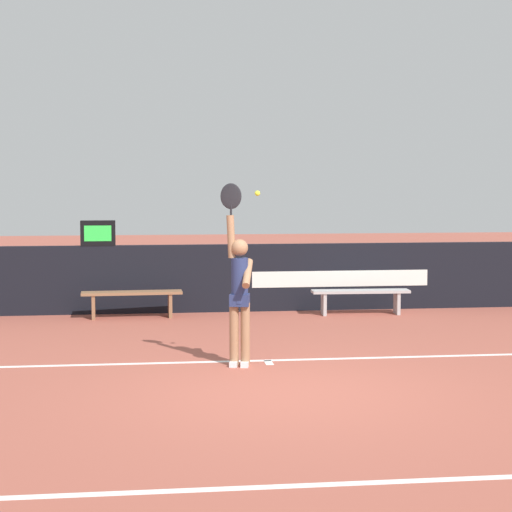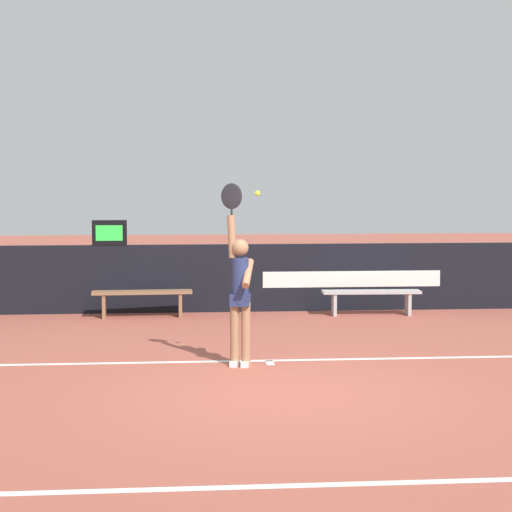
{
  "view_description": "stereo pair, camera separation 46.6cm",
  "coord_description": "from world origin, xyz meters",
  "px_view_note": "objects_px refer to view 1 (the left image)",
  "views": [
    {
      "loc": [
        -1.67,
        -10.34,
        2.5
      ],
      "look_at": [
        -0.22,
        1.33,
        1.49
      ],
      "focal_mm": 63.74,
      "sensor_mm": 36.0,
      "label": 1
    },
    {
      "loc": [
        -1.2,
        -10.39,
        2.5
      ],
      "look_at": [
        -0.22,
        1.33,
        1.49
      ],
      "focal_mm": 63.74,
      "sensor_mm": 36.0,
      "label": 2
    }
  ],
  "objects_px": {
    "speed_display": "(98,233)",
    "tennis_ball": "(257,193)",
    "tennis_player": "(239,291)",
    "courtside_bench_near": "(132,297)",
    "courtside_bench_far": "(361,295)"
  },
  "relations": [
    {
      "from": "tennis_ball",
      "to": "courtside_bench_near",
      "type": "height_order",
      "value": "tennis_ball"
    },
    {
      "from": "speed_display",
      "to": "tennis_ball",
      "type": "bearing_deg",
      "value": -65.88
    },
    {
      "from": "speed_display",
      "to": "tennis_player",
      "type": "height_order",
      "value": "tennis_player"
    },
    {
      "from": "speed_display",
      "to": "courtside_bench_far",
      "type": "xyz_separation_m",
      "value": [
        4.77,
        -0.68,
        -1.14
      ]
    },
    {
      "from": "tennis_player",
      "to": "tennis_ball",
      "type": "height_order",
      "value": "tennis_player"
    },
    {
      "from": "speed_display",
      "to": "tennis_ball",
      "type": "relative_size",
      "value": 8.87
    },
    {
      "from": "courtside_bench_far",
      "to": "tennis_player",
      "type": "bearing_deg",
      "value": -122.07
    },
    {
      "from": "courtside_bench_near",
      "to": "tennis_player",
      "type": "bearing_deg",
      "value": -71.46
    },
    {
      "from": "tennis_ball",
      "to": "courtside_bench_near",
      "type": "relative_size",
      "value": 0.04
    },
    {
      "from": "tennis_player",
      "to": "courtside_bench_far",
      "type": "height_order",
      "value": "tennis_player"
    },
    {
      "from": "courtside_bench_near",
      "to": "tennis_ball",
      "type": "bearing_deg",
      "value": -69.65
    },
    {
      "from": "tennis_ball",
      "to": "courtside_bench_far",
      "type": "xyz_separation_m",
      "value": [
        2.47,
        4.47,
        -1.95
      ]
    },
    {
      "from": "tennis_player",
      "to": "tennis_ball",
      "type": "distance_m",
      "value": 1.32
    },
    {
      "from": "speed_display",
      "to": "courtside_bench_near",
      "type": "relative_size",
      "value": 0.35
    },
    {
      "from": "tennis_player",
      "to": "courtside_bench_near",
      "type": "xyz_separation_m",
      "value": [
        -1.47,
        4.39,
        -0.64
      ]
    }
  ]
}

